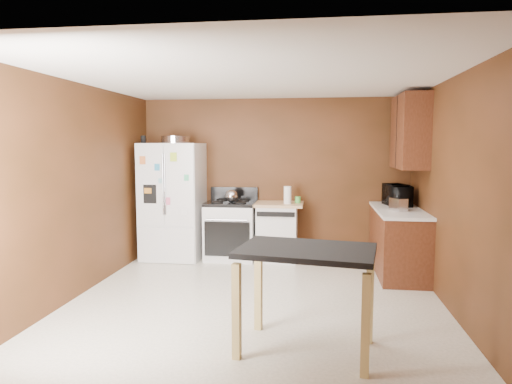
% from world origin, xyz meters
% --- Properties ---
extents(floor, '(4.50, 4.50, 0.00)m').
position_xyz_m(floor, '(0.00, 0.00, 0.00)').
color(floor, white).
rests_on(floor, ground).
extents(ceiling, '(4.50, 4.50, 0.00)m').
position_xyz_m(ceiling, '(0.00, 0.00, 2.50)').
color(ceiling, white).
rests_on(ceiling, ground).
extents(wall_back, '(4.20, 0.00, 4.20)m').
position_xyz_m(wall_back, '(0.00, 2.25, 1.25)').
color(wall_back, '#582E17').
rests_on(wall_back, ground).
extents(wall_front, '(4.20, 0.00, 4.20)m').
position_xyz_m(wall_front, '(0.00, -2.25, 1.25)').
color(wall_front, '#582E17').
rests_on(wall_front, ground).
extents(wall_left, '(0.00, 4.50, 4.50)m').
position_xyz_m(wall_left, '(-2.10, 0.00, 1.25)').
color(wall_left, '#582E17').
rests_on(wall_left, ground).
extents(wall_right, '(0.00, 4.50, 4.50)m').
position_xyz_m(wall_right, '(2.10, 0.00, 1.25)').
color(wall_right, '#582E17').
rests_on(wall_right, ground).
extents(roasting_pan, '(0.44, 0.44, 0.11)m').
position_xyz_m(roasting_pan, '(-1.50, 1.89, 1.85)').
color(roasting_pan, silver).
rests_on(roasting_pan, refrigerator).
extents(pen_cup, '(0.08, 0.08, 0.12)m').
position_xyz_m(pen_cup, '(-1.98, 1.79, 1.86)').
color(pen_cup, black).
rests_on(pen_cup, refrigerator).
extents(kettle, '(0.19, 0.19, 0.19)m').
position_xyz_m(kettle, '(-0.62, 1.84, 1.00)').
color(kettle, silver).
rests_on(kettle, gas_range).
extents(paper_towel, '(0.14, 0.14, 0.26)m').
position_xyz_m(paper_towel, '(0.24, 1.87, 1.02)').
color(paper_towel, white).
rests_on(paper_towel, dishwasher).
extents(green_canister, '(0.12, 0.12, 0.10)m').
position_xyz_m(green_canister, '(0.39, 1.99, 0.94)').
color(green_canister, '#51B746').
rests_on(green_canister, dishwasher).
extents(toaster, '(0.22, 0.27, 0.17)m').
position_xyz_m(toaster, '(1.76, 1.27, 0.98)').
color(toaster, silver).
rests_on(toaster, right_cabinets).
extents(microwave, '(0.45, 0.57, 0.28)m').
position_xyz_m(microwave, '(1.83, 1.80, 1.04)').
color(microwave, black).
rests_on(microwave, right_cabinets).
extents(refrigerator, '(0.90, 0.80, 1.80)m').
position_xyz_m(refrigerator, '(-1.55, 1.86, 0.90)').
color(refrigerator, white).
rests_on(refrigerator, ground).
extents(gas_range, '(0.76, 0.68, 1.10)m').
position_xyz_m(gas_range, '(-0.64, 1.92, 0.46)').
color(gas_range, white).
rests_on(gas_range, ground).
extents(dishwasher, '(0.78, 0.63, 0.89)m').
position_xyz_m(dishwasher, '(0.08, 1.95, 0.45)').
color(dishwasher, white).
rests_on(dishwasher, ground).
extents(right_cabinets, '(0.63, 1.58, 2.45)m').
position_xyz_m(right_cabinets, '(1.84, 1.48, 0.91)').
color(right_cabinets, '#612E1A').
rests_on(right_cabinets, ground).
extents(island, '(1.24, 0.93, 0.91)m').
position_xyz_m(island, '(0.59, -1.13, 0.76)').
color(island, black).
rests_on(island, ground).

